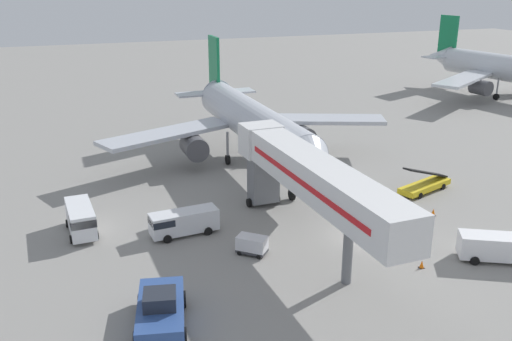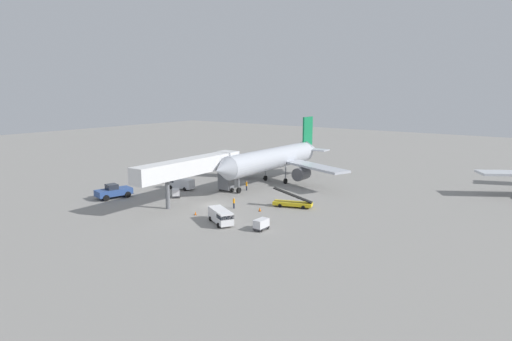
{
  "view_description": "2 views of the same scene",
  "coord_description": "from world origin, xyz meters",
  "px_view_note": "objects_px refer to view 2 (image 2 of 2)",
  "views": [
    {
      "loc": [
        -21.82,
        -35.81,
        20.23
      ],
      "look_at": [
        -3.94,
        12.72,
        2.17
      ],
      "focal_mm": 39.2,
      "sensor_mm": 36.0,
      "label": 1
    },
    {
      "loc": [
        48.01,
        -53.12,
        18.85
      ],
      "look_at": [
        -0.82,
        13.82,
        3.71
      ],
      "focal_mm": 30.9,
      "sensor_mm": 36.0,
      "label": 2
    }
  ],
  "objects_px": {
    "belt_loader_truck": "(293,202)",
    "ground_crew_worker_midground": "(234,203)",
    "pushback_tug": "(113,191)",
    "jet_bridge": "(195,167)",
    "baggage_cart_far_right": "(176,193)",
    "safety_cone_alpha": "(260,209)",
    "airplane_at_gate": "(274,159)",
    "service_van_mid_left": "(221,216)",
    "service_van_far_left": "(180,183)",
    "safety_cone_bravo": "(195,213)",
    "ground_crew_worker_foreground": "(247,185)",
    "service_van_outer_right": "(164,175)",
    "baggage_cart_near_left": "(261,224)"
  },
  "relations": [
    {
      "from": "belt_loader_truck",
      "to": "ground_crew_worker_midground",
      "type": "xyz_separation_m",
      "value": [
        -7.25,
        -6.32,
        0.2
      ]
    },
    {
      "from": "pushback_tug",
      "to": "jet_bridge",
      "type": "bearing_deg",
      "value": 29.9
    },
    {
      "from": "baggage_cart_far_right",
      "to": "safety_cone_alpha",
      "type": "relative_size",
      "value": 3.84
    },
    {
      "from": "airplane_at_gate",
      "to": "service_van_mid_left",
      "type": "height_order",
      "value": "airplane_at_gate"
    },
    {
      "from": "ground_crew_worker_midground",
      "to": "baggage_cart_far_right",
      "type": "bearing_deg",
      "value": -179.38
    },
    {
      "from": "service_van_far_left",
      "to": "safety_cone_bravo",
      "type": "height_order",
      "value": "service_van_far_left"
    },
    {
      "from": "airplane_at_gate",
      "to": "jet_bridge",
      "type": "xyz_separation_m",
      "value": [
        -2.71,
        -20.38,
        0.81
      ]
    },
    {
      "from": "baggage_cart_far_right",
      "to": "ground_crew_worker_foreground",
      "type": "bearing_deg",
      "value": 59.15
    },
    {
      "from": "belt_loader_truck",
      "to": "service_van_mid_left",
      "type": "bearing_deg",
      "value": -104.22
    },
    {
      "from": "ground_crew_worker_midground",
      "to": "safety_cone_alpha",
      "type": "height_order",
      "value": "ground_crew_worker_midground"
    },
    {
      "from": "safety_cone_bravo",
      "to": "belt_loader_truck",
      "type": "bearing_deg",
      "value": 53.23
    },
    {
      "from": "jet_bridge",
      "to": "ground_crew_worker_midground",
      "type": "height_order",
      "value": "jet_bridge"
    },
    {
      "from": "ground_crew_worker_foreground",
      "to": "safety_cone_bravo",
      "type": "relative_size",
      "value": 3.09
    },
    {
      "from": "airplane_at_gate",
      "to": "service_van_outer_right",
      "type": "height_order",
      "value": "airplane_at_gate"
    },
    {
      "from": "pushback_tug",
      "to": "service_van_mid_left",
      "type": "bearing_deg",
      "value": -0.9
    },
    {
      "from": "service_van_mid_left",
      "to": "airplane_at_gate",
      "type": "bearing_deg",
      "value": 109.05
    },
    {
      "from": "service_van_mid_left",
      "to": "ground_crew_worker_foreground",
      "type": "bearing_deg",
      "value": 117.58
    },
    {
      "from": "ground_crew_worker_foreground",
      "to": "safety_cone_alpha",
      "type": "distance_m",
      "value": 14.95
    },
    {
      "from": "pushback_tug",
      "to": "safety_cone_bravo",
      "type": "relative_size",
      "value": 11.16
    },
    {
      "from": "service_van_outer_right",
      "to": "jet_bridge",
      "type": "bearing_deg",
      "value": -25.19
    },
    {
      "from": "ground_crew_worker_foreground",
      "to": "service_van_outer_right",
      "type": "bearing_deg",
      "value": -169.52
    },
    {
      "from": "baggage_cart_near_left",
      "to": "pushback_tug",
      "type": "bearing_deg",
      "value": -178.8
    },
    {
      "from": "baggage_cart_near_left",
      "to": "baggage_cart_far_right",
      "type": "bearing_deg",
      "value": 164.76
    },
    {
      "from": "baggage_cart_near_left",
      "to": "belt_loader_truck",
      "type": "bearing_deg",
      "value": 102.3
    },
    {
      "from": "baggage_cart_far_right",
      "to": "ground_crew_worker_foreground",
      "type": "xyz_separation_m",
      "value": [
        7.0,
        11.72,
        0.16
      ]
    },
    {
      "from": "service_van_far_left",
      "to": "ground_crew_worker_foreground",
      "type": "bearing_deg",
      "value": 30.32
    },
    {
      "from": "jet_bridge",
      "to": "safety_cone_bravo",
      "type": "xyz_separation_m",
      "value": [
        6.38,
        -6.78,
        -5.5
      ]
    },
    {
      "from": "ground_crew_worker_foreground",
      "to": "ground_crew_worker_midground",
      "type": "height_order",
      "value": "ground_crew_worker_foreground"
    },
    {
      "from": "belt_loader_truck",
      "to": "baggage_cart_far_right",
      "type": "height_order",
      "value": "belt_loader_truck"
    },
    {
      "from": "belt_loader_truck",
      "to": "service_van_far_left",
      "type": "relative_size",
      "value": 1.16
    },
    {
      "from": "pushback_tug",
      "to": "belt_loader_truck",
      "type": "distance_m",
      "value": 31.87
    },
    {
      "from": "jet_bridge",
      "to": "baggage_cart_near_left",
      "type": "distance_m",
      "value": 20.54
    },
    {
      "from": "service_van_outer_right",
      "to": "service_van_far_left",
      "type": "bearing_deg",
      "value": -21.46
    },
    {
      "from": "jet_bridge",
      "to": "baggage_cart_near_left",
      "type": "bearing_deg",
      "value": -19.83
    },
    {
      "from": "airplane_at_gate",
      "to": "belt_loader_truck",
      "type": "height_order",
      "value": "airplane_at_gate"
    },
    {
      "from": "safety_cone_bravo",
      "to": "baggage_cart_near_left",
      "type": "bearing_deg",
      "value": 0.07
    },
    {
      "from": "airplane_at_gate",
      "to": "safety_cone_alpha",
      "type": "distance_m",
      "value": 22.63
    },
    {
      "from": "baggage_cart_near_left",
      "to": "safety_cone_alpha",
      "type": "distance_m",
      "value": 9.48
    },
    {
      "from": "belt_loader_truck",
      "to": "service_van_outer_right",
      "type": "relative_size",
      "value": 1.23
    },
    {
      "from": "belt_loader_truck",
      "to": "ground_crew_worker_foreground",
      "type": "xyz_separation_m",
      "value": [
        -13.5,
        5.25,
        0.21
      ]
    },
    {
      "from": "belt_loader_truck",
      "to": "ground_crew_worker_foreground",
      "type": "distance_m",
      "value": 14.49
    },
    {
      "from": "service_van_far_left",
      "to": "safety_cone_alpha",
      "type": "relative_size",
      "value": 8.64
    },
    {
      "from": "service_van_outer_right",
      "to": "safety_cone_bravo",
      "type": "relative_size",
      "value": 9.13
    },
    {
      "from": "service_van_outer_right",
      "to": "baggage_cart_far_right",
      "type": "xyz_separation_m",
      "value": [
        12.01,
        -8.2,
        -0.56
      ]
    },
    {
      "from": "service_van_outer_right",
      "to": "ground_crew_worker_foreground",
      "type": "bearing_deg",
      "value": 10.48
    },
    {
      "from": "safety_cone_alpha",
      "to": "ground_crew_worker_foreground",
      "type": "bearing_deg",
      "value": 135.41
    },
    {
      "from": "ground_crew_worker_foreground",
      "to": "ground_crew_worker_midground",
      "type": "xyz_separation_m",
      "value": [
        6.25,
        -11.58,
        -0.01
      ]
    },
    {
      "from": "service_van_mid_left",
      "to": "safety_cone_alpha",
      "type": "height_order",
      "value": "service_van_mid_left"
    },
    {
      "from": "safety_cone_bravo",
      "to": "service_van_mid_left",
      "type": "bearing_deg",
      "value": -9.78
    },
    {
      "from": "airplane_at_gate",
      "to": "baggage_cart_near_left",
      "type": "distance_m",
      "value": 31.8
    }
  ]
}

